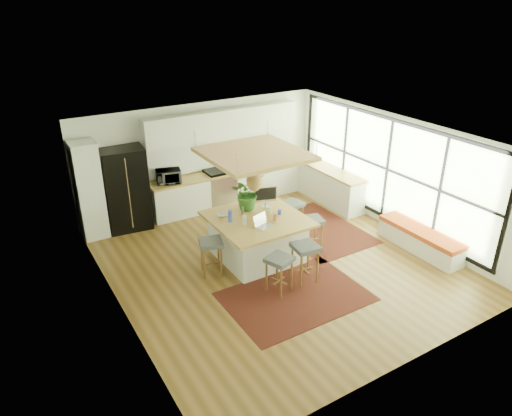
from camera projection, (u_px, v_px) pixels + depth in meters
floor at (276, 262)px, 9.90m from camera, size 7.00×7.00×0.00m
ceiling at (279, 138)px, 8.76m from camera, size 7.00×7.00×0.00m
wall_back at (202, 155)px, 12.04m from camera, size 6.50×0.00×6.50m
wall_front at (415, 291)px, 6.61m from camera, size 6.50×0.00×6.50m
wall_left at (115, 245)px, 7.80m from camera, size 0.00×7.00×7.00m
wall_right at (395, 173)px, 10.85m from camera, size 0.00×7.00×7.00m
window_wall at (394, 172)px, 10.82m from camera, size 0.10×6.20×2.60m
pantry at (89, 191)px, 10.50m from camera, size 0.55×0.60×2.25m
back_counter_base at (228, 188)px, 12.44m from camera, size 4.20×0.60×0.88m
back_counter_top at (227, 172)px, 12.24m from camera, size 4.24×0.64×0.05m
backsplash at (222, 152)px, 12.28m from camera, size 4.20×0.02×0.80m
upper_cabinets at (223, 123)px, 11.82m from camera, size 4.20×0.34×0.70m
range at (219, 188)px, 12.29m from camera, size 0.76×0.62×1.00m
right_counter_base at (327, 185)px, 12.64m from camera, size 0.60×2.50×0.88m
right_counter_top at (328, 169)px, 12.44m from camera, size 0.64×2.54×0.05m
window_bench at (420, 240)px, 10.25m from camera, size 0.52×2.00×0.50m
ceiling_panel at (254, 167)px, 9.20m from camera, size 1.86×1.86×0.80m
rug_near at (295, 297)px, 8.77m from camera, size 2.60×1.80×0.01m
rug_right at (317, 229)px, 11.22m from camera, size 1.80×2.60×0.01m
fridge at (126, 191)px, 10.99m from camera, size 1.06×0.87×1.97m
island at (257, 237)px, 9.90m from camera, size 1.85×1.85×0.93m
stool_near_left at (279, 275)px, 8.79m from camera, size 0.57×0.57×0.74m
stool_near_right at (305, 265)px, 9.13m from camera, size 0.52×0.52×0.79m
stool_right_front at (311, 235)px, 10.24m from camera, size 0.53×0.53×0.75m
stool_right_back at (292, 217)px, 11.04m from camera, size 0.50×0.50×0.73m
stool_left_side at (211, 258)px, 9.35m from camera, size 0.56×0.56×0.75m
laptop at (265, 221)px, 9.28m from camera, size 0.45×0.46×0.26m
monitor at (266, 196)px, 10.08m from camera, size 0.54×0.33×0.47m
microwave at (168, 175)px, 11.40m from camera, size 0.65×0.46×0.40m
island_plant at (247, 196)px, 9.99m from camera, size 0.92×0.96×0.57m
island_bowl at (223, 215)px, 9.75m from camera, size 0.28×0.28×0.06m
island_bottle_0 at (231, 218)px, 9.49m from camera, size 0.07×0.07×0.19m
island_bottle_1 at (244, 221)px, 9.36m from camera, size 0.07×0.07×0.19m
island_bottle_2 at (275, 216)px, 9.55m from camera, size 0.07×0.07×0.19m
island_bottle_3 at (270, 209)px, 9.87m from camera, size 0.07×0.07×0.19m
island_bottle_4 at (243, 211)px, 9.77m from camera, size 0.07×0.07×0.19m
island_bottle_5 at (280, 210)px, 9.82m from camera, size 0.07×0.07×0.19m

